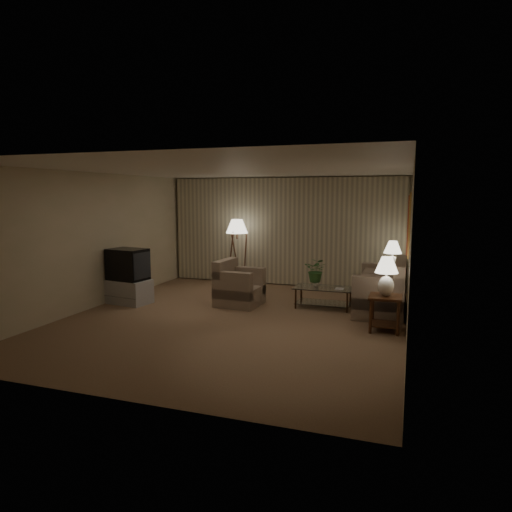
% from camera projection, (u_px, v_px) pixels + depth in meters
% --- Properties ---
extents(ground, '(7.00, 7.00, 0.00)m').
position_uv_depth(ground, '(234.00, 319.00, 8.34)').
color(ground, '#8D674E').
rests_on(ground, ground).
extents(room_shell, '(6.04, 7.02, 2.72)m').
position_uv_depth(room_shell, '(261.00, 219.00, 9.52)').
color(room_shell, beige).
rests_on(room_shell, ground).
extents(sofa, '(1.83, 0.94, 0.81)m').
position_uv_depth(sofa, '(381.00, 291.00, 8.88)').
color(sofa, gray).
rests_on(sofa, ground).
extents(armchair, '(0.98, 0.94, 0.74)m').
position_uv_depth(armchair, '(240.00, 287.00, 9.37)').
color(armchair, gray).
rests_on(armchair, ground).
extents(side_table_near, '(0.53, 0.53, 0.60)m').
position_uv_depth(side_table_near, '(385.00, 307.00, 7.56)').
color(side_table_near, '#341E0E').
rests_on(side_table_near, ground).
extents(side_table_far, '(0.45, 0.38, 0.60)m').
position_uv_depth(side_table_far, '(391.00, 280.00, 10.01)').
color(side_table_far, '#341E0E').
rests_on(side_table_far, ground).
extents(table_lamp_near, '(0.38, 0.38, 0.65)m').
position_uv_depth(table_lamp_near, '(386.00, 273.00, 7.49)').
color(table_lamp_near, white).
rests_on(table_lamp_near, side_table_near).
extents(table_lamp_far, '(0.39, 0.39, 0.67)m').
position_uv_depth(table_lamp_far, '(393.00, 253.00, 9.93)').
color(table_lamp_far, white).
rests_on(table_lamp_far, side_table_far).
extents(coffee_table, '(1.16, 0.63, 0.41)m').
position_uv_depth(coffee_table, '(323.00, 294.00, 9.16)').
color(coffee_table, silver).
rests_on(coffee_table, ground).
extents(tv_cabinet, '(1.06, 0.82, 0.50)m').
position_uv_depth(tv_cabinet, '(129.00, 291.00, 9.55)').
color(tv_cabinet, '#A6A6A9').
rests_on(tv_cabinet, ground).
extents(crt_tv, '(0.92, 0.77, 0.65)m').
position_uv_depth(crt_tv, '(128.00, 264.00, 9.48)').
color(crt_tv, black).
rests_on(crt_tv, tv_cabinet).
extents(floor_lamp, '(0.54, 0.54, 1.66)m').
position_uv_depth(floor_lamp, '(237.00, 251.00, 11.27)').
color(floor_lamp, '#341E0E').
rests_on(floor_lamp, ground).
extents(ottoman, '(0.70, 0.70, 0.40)m').
position_uv_depth(ottoman, '(240.00, 283.00, 10.70)').
color(ottoman, '#AB5539').
rests_on(ottoman, ground).
extents(vase, '(0.16, 0.16, 0.14)m').
position_uv_depth(vase, '(316.00, 284.00, 9.18)').
color(vase, silver).
rests_on(vase, coffee_table).
extents(flowers, '(0.49, 0.44, 0.49)m').
position_uv_depth(flowers, '(316.00, 268.00, 9.13)').
color(flowers, '#33672D').
rests_on(flowers, vase).
extents(book, '(0.17, 0.23, 0.02)m').
position_uv_depth(book, '(335.00, 289.00, 8.96)').
color(book, olive).
rests_on(book, coffee_table).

